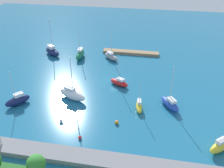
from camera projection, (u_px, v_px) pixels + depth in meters
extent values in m
plane|color=#1E668C|center=(115.00, 81.00, 64.96)|extent=(160.00, 160.00, 0.00)
cube|color=#997A56|center=(131.00, 52.00, 80.30)|extent=(18.26, 2.50, 0.86)
cube|color=gray|center=(87.00, 158.00, 41.35)|extent=(62.85, 3.50, 1.05)
sphere|color=#337F2D|center=(36.00, 164.00, 35.25)|extent=(2.81, 2.81, 2.81)
ellipsoid|color=#141E4C|center=(18.00, 101.00, 55.20)|extent=(5.11, 5.58, 2.08)
cube|color=silver|center=(18.00, 95.00, 54.72)|extent=(2.19, 2.30, 0.75)
cylinder|color=silver|center=(12.00, 85.00, 52.85)|extent=(0.14, 0.14, 6.50)
cylinder|color=silver|center=(19.00, 92.00, 54.61)|extent=(1.40, 1.65, 0.11)
ellipsoid|color=yellow|center=(139.00, 107.00, 53.69)|extent=(1.98, 4.77, 1.55)
cube|color=silver|center=(139.00, 102.00, 53.46)|extent=(1.03, 1.76, 0.62)
cylinder|color=silver|center=(140.00, 94.00, 51.71)|extent=(0.11, 0.11, 5.42)
cylinder|color=silver|center=(139.00, 99.00, 53.47)|extent=(0.34, 1.79, 0.09)
ellipsoid|color=gray|center=(111.00, 57.00, 76.26)|extent=(5.78, 5.45, 1.73)
cube|color=silver|center=(110.00, 53.00, 76.00)|extent=(2.40, 2.32, 0.55)
cylinder|color=silver|center=(112.00, 42.00, 73.54)|extent=(0.14, 0.14, 8.13)
cylinder|color=silver|center=(109.00, 51.00, 76.16)|extent=(2.08, 1.86, 0.11)
ellipsoid|color=#19724C|center=(80.00, 55.00, 76.86)|extent=(1.93, 6.64, 2.37)
cube|color=silver|center=(80.00, 50.00, 76.54)|extent=(1.15, 2.39, 0.66)
cylinder|color=silver|center=(79.00, 40.00, 74.08)|extent=(0.16, 0.16, 7.42)
cylinder|color=silver|center=(81.00, 48.00, 76.59)|extent=(0.13, 2.43, 0.13)
ellipsoid|color=red|center=(119.00, 83.00, 62.69)|extent=(5.56, 4.09, 1.52)
cube|color=silver|center=(121.00, 80.00, 61.92)|extent=(2.21, 1.87, 0.62)
cylinder|color=silver|center=(119.00, 68.00, 60.65)|extent=(0.13, 0.13, 7.01)
cylinder|color=silver|center=(122.00, 78.00, 61.47)|extent=(2.02, 1.11, 0.10)
ellipsoid|color=#2347B2|center=(170.00, 104.00, 54.43)|extent=(5.09, 6.14, 1.77)
cube|color=silver|center=(172.00, 100.00, 53.42)|extent=(2.24, 2.49, 0.70)
cylinder|color=silver|center=(172.00, 84.00, 52.08)|extent=(0.14, 0.14, 8.31)
cylinder|color=silver|center=(173.00, 100.00, 52.80)|extent=(1.48, 2.11, 0.12)
ellipsoid|color=white|center=(72.00, 95.00, 57.01)|extent=(7.55, 4.59, 2.52)
cube|color=silver|center=(70.00, 88.00, 56.46)|extent=(2.90, 2.13, 0.64)
cylinder|color=silver|center=(71.00, 74.00, 54.05)|extent=(0.17, 0.17, 8.43)
cylinder|color=silver|center=(68.00, 86.00, 56.43)|extent=(2.68, 1.14, 0.14)
ellipsoid|color=#141E4C|center=(52.00, 52.00, 79.11)|extent=(7.08, 6.11, 2.16)
cube|color=silver|center=(51.00, 47.00, 78.67)|extent=(2.89, 2.67, 0.95)
cylinder|color=silver|center=(51.00, 34.00, 75.83)|extent=(0.17, 0.17, 9.83)
cylinder|color=silver|center=(50.00, 45.00, 78.71)|extent=(2.50, 1.89, 0.13)
ellipsoid|color=yellow|center=(221.00, 146.00, 43.08)|extent=(5.35, 4.95, 2.17)
cube|color=silver|center=(221.00, 141.00, 42.15)|extent=(2.19, 2.08, 0.67)
cylinder|color=silver|center=(220.00, 140.00, 41.68)|extent=(1.96, 1.72, 0.11)
sphere|color=red|center=(80.00, 137.00, 45.96)|extent=(0.68, 0.68, 0.68)
sphere|color=white|center=(61.00, 121.00, 50.19)|extent=(0.72, 0.72, 0.72)
sphere|color=orange|center=(117.00, 122.00, 49.66)|extent=(0.79, 0.79, 0.79)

